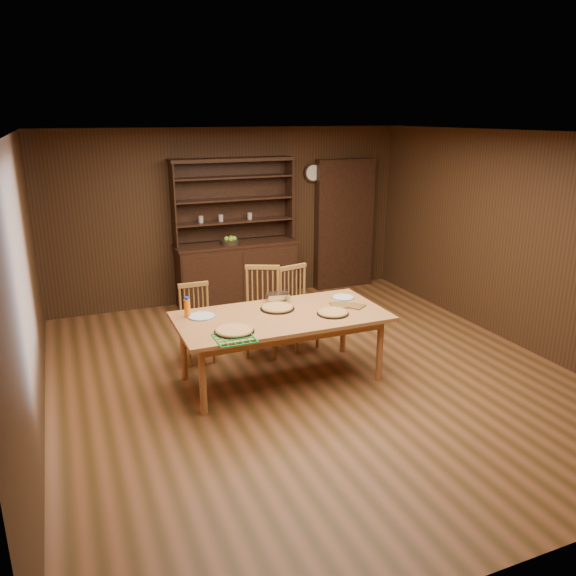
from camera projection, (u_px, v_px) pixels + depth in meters
name	position (u px, v px, depth m)	size (l,w,h in m)	color
floor	(312.00, 375.00, 6.24)	(6.00, 6.00, 0.00)	brown
room_shell	(314.00, 236.00, 5.77)	(6.00, 6.00, 6.00)	silver
china_hutch	(236.00, 265.00, 8.50)	(1.84, 0.52, 2.17)	black
doorway	(344.00, 224.00, 9.18)	(1.00, 0.18, 2.10)	black
wall_clock	(313.00, 173.00, 8.78)	(0.30, 0.05, 0.30)	black
dining_table	(281.00, 321.00, 5.94)	(2.21, 1.10, 0.75)	#C67D44
chair_left	(197.00, 320.00, 6.53)	(0.38, 0.36, 0.92)	#AF793C
chair_center	(262.00, 307.00, 6.73)	(0.57, 0.56, 1.06)	#AF793C
chair_right	(297.00, 304.00, 6.91)	(0.49, 0.47, 1.01)	#AF793C
pizza_left	(234.00, 330.00, 5.44)	(0.39, 0.39, 0.04)	black
pizza_right	(333.00, 313.00, 5.94)	(0.34, 0.34, 0.04)	black
pizza_center	(277.00, 308.00, 6.09)	(0.37, 0.37, 0.04)	black
cooling_rack	(235.00, 338.00, 5.29)	(0.35, 0.35, 0.02)	#0C9C30
plate_left	(202.00, 316.00, 5.86)	(0.29, 0.29, 0.02)	silver
plate_right	(343.00, 297.00, 6.46)	(0.26, 0.26, 0.02)	silver
foil_dish	(278.00, 297.00, 6.33)	(0.24, 0.18, 0.10)	silver
juice_bottle	(187.00, 308.00, 5.83)	(0.06, 0.06, 0.22)	orange
pot_holder_a	(355.00, 306.00, 6.17)	(0.19, 0.19, 0.01)	#AA131B
pot_holder_b	(340.00, 305.00, 6.19)	(0.21, 0.21, 0.02)	#AA131B
fruit_bowl	(230.00, 241.00, 8.28)	(0.27, 0.27, 0.12)	black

